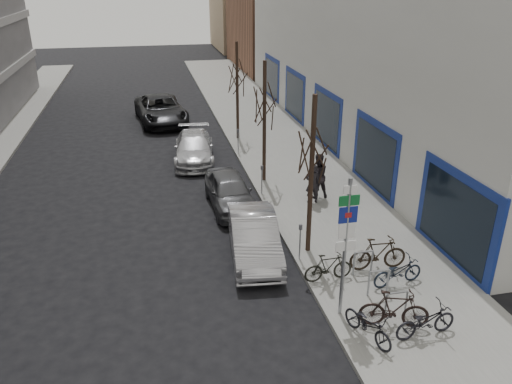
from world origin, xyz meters
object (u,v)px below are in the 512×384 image
tree_far (237,68)px  parked_car_mid (230,191)px  bike_far_curb (426,319)px  bike_far_inner (378,253)px  bike_mid_inner (328,267)px  lane_car (161,110)px  meter_mid (262,177)px  tree_mid (265,94)px  highway_sign_pole (346,240)px  bike_near_right (394,309)px  meter_front (300,238)px  parked_car_back (194,148)px  pedestrian_far (317,175)px  bike_mid_curb (398,270)px  parked_car_front (254,237)px  bike_rack (379,279)px  tree_near (313,139)px  bike_near_left (368,322)px  meter_back (238,138)px  pedestrian_near (313,184)px

tree_far → parked_car_mid: 9.57m
bike_far_curb → bike_far_inner: bearing=-9.4°
bike_mid_inner → lane_car: 20.14m
meter_mid → parked_car_mid: meter_mid is taller
tree_mid → bike_mid_inner: size_ratio=3.54×
highway_sign_pole → bike_near_right: 2.25m
lane_car → meter_mid: bearing=-80.6°
meter_front → lane_car: lane_car is taller
bike_mid_inner → parked_car_back: bearing=11.2°
pedestrian_far → tree_mid: bearing=-55.7°
bike_mid_curb → bike_far_inner: (-0.22, 0.92, 0.06)m
meter_mid → pedestrian_far: 2.34m
bike_far_curb → meter_mid: bearing=5.6°
highway_sign_pole → parked_car_front: 4.47m
bike_mid_inner → tree_mid: bearing=-1.9°
bike_rack → meter_front: meter_front is taller
meter_front → parked_car_back: size_ratio=0.27×
bike_mid_curb → bike_far_inner: 0.95m
tree_near → parked_car_front: bearing=171.3°
bike_mid_curb → parked_car_front: 4.75m
lane_car → pedestrian_far: 14.88m
bike_near_left → bike_near_right: bearing=-1.7°
bike_mid_inner → parked_car_front: parked_car_front is taller
bike_far_curb → parked_car_front: (-3.41, 5.14, 0.04)m
bike_near_left → bike_mid_inner: size_ratio=1.06×
lane_car → pedestrian_far: bearing=-73.5°
bike_near_left → bike_far_inner: size_ratio=0.88×
bike_mid_curb → pedestrian_far: pedestrian_far is taller
bike_near_right → bike_mid_curb: 2.09m
meter_back → bike_far_curb: bearing=-82.4°
meter_back → pedestrian_near: pedestrian_near is taller
meter_mid → parked_car_back: bearing=114.7°
bike_far_curb → parked_car_back: 15.61m
highway_sign_pole → parked_car_mid: 8.17m
bike_far_inner → parked_car_back: bearing=24.9°
parked_car_front → parked_car_mid: bearing=97.9°
bike_mid_inner → parked_car_mid: size_ratio=0.38×
tree_mid → parked_car_back: bearing=127.8°
meter_mid → bike_far_inner: meter_mid is taller
tree_mid → meter_mid: tree_mid is taller
meter_front → bike_near_left: (0.55, -4.15, -0.26)m
tree_near → bike_mid_inner: size_ratio=3.54×
bike_near_left → parked_car_front: (-1.92, 4.93, 0.07)m
bike_rack → tree_far: 16.31m
meter_front → pedestrian_far: bearing=64.9°
bike_rack → parked_car_back: (-4.00, 13.01, 0.04)m
parked_car_mid → highway_sign_pole: bearing=-79.5°
tree_near → parked_car_front: size_ratio=1.25×
meter_mid → pedestrian_near: pedestrian_near is taller
bike_near_left → parked_car_front: 5.29m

